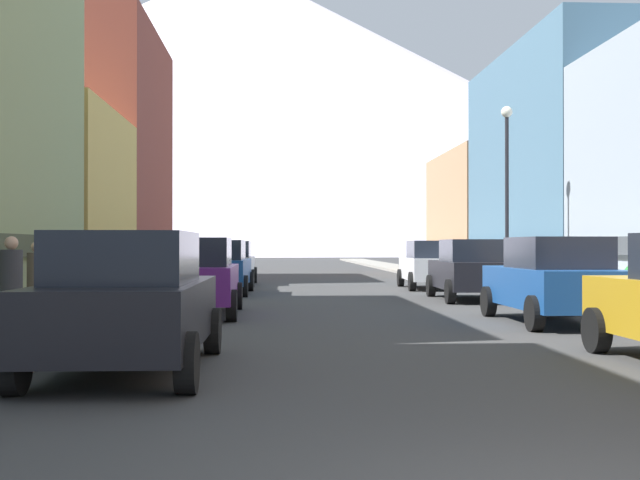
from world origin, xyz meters
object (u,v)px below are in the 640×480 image
object	(u,v)px
car_right_1	(554,280)
car_right_2	(471,269)
car_left_1	(195,276)
car_right_3	(431,264)
car_left_0	(128,301)
potted_plant_2	(637,280)
pedestrian_1	(11,289)
pedestrian_2	(37,287)
car_left_3	(230,263)
car_left_2	(219,267)
streetlamp_right	(507,170)

from	to	relation	value
car_right_1	car_right_2	distance (m)	7.17
car_left_1	car_right_3	size ratio (longest dim) A/B	0.99
car_left_0	car_left_1	size ratio (longest dim) A/B	1.00
car_left_1	car_right_1	size ratio (longest dim) A/B	1.00
potted_plant_2	pedestrian_1	xyz separation A→B (m)	(-13.25, -6.22, 0.14)
car_right_1	pedestrian_2	bearing A→B (deg)	-171.18
car_left_3	car_right_1	size ratio (longest dim) A/B	1.00
car_left_2	pedestrian_1	world-z (taller)	car_left_2
streetlamp_right	pedestrian_1	bearing A→B (deg)	-134.30
car_left_3	pedestrian_1	xyz separation A→B (m)	(-2.45, -19.84, -0.01)
car_right_2	streetlamp_right	size ratio (longest dim) A/B	0.76
car_left_0	car_right_2	xyz separation A→B (m)	(7.60, 13.29, 0.00)
car_left_3	car_right_1	xyz separation A→B (m)	(7.60, -16.83, 0.00)
car_left_3	car_right_2	bearing A→B (deg)	-51.83
car_left_1	pedestrian_1	world-z (taller)	car_left_1
car_left_1	car_right_1	distance (m)	7.94
potted_plant_2	streetlamp_right	bearing A→B (deg)	106.24
car_right_1	car_left_3	bearing A→B (deg)	114.30
pedestrian_2	car_left_0	bearing A→B (deg)	-61.76
car_left_0	streetlamp_right	distance (m)	17.84
potted_plant_2	car_left_3	bearing A→B (deg)	128.42
car_left_1	car_right_3	distance (m)	13.51
car_left_0	car_right_3	distance (m)	21.00
car_left_3	potted_plant_2	size ratio (longest dim) A/B	4.31
car_left_2	car_right_2	distance (m)	8.29
car_left_2	car_right_1	size ratio (longest dim) A/B	1.01
car_right_3	car_left_2	bearing A→B (deg)	-158.67
car_right_2	streetlamp_right	world-z (taller)	streetlamp_right
car_right_1	car_right_3	world-z (taller)	same
car_left_2	streetlamp_right	xyz separation A→B (m)	(9.15, -1.60, 3.09)
pedestrian_1	car_right_1	bearing A→B (deg)	16.65
car_right_2	pedestrian_1	bearing A→B (deg)	-134.65
car_right_1	car_left_0	bearing A→B (deg)	-141.16
car_left_0	pedestrian_2	size ratio (longest dim) A/B	2.87
car_right_1	streetlamp_right	distance (m)	9.53
car_left_0	car_left_1	xyz separation A→B (m)	(0.00, 8.41, 0.00)
car_right_1	pedestrian_2	world-z (taller)	car_right_1
car_left_0	car_right_2	bearing A→B (deg)	60.23
car_left_1	potted_plant_2	world-z (taller)	car_left_1
car_left_0	car_left_3	size ratio (longest dim) A/B	1.00
pedestrian_2	streetlamp_right	size ratio (longest dim) A/B	0.26
car_right_2	pedestrian_2	world-z (taller)	car_right_2
potted_plant_2	streetlamp_right	size ratio (longest dim) A/B	0.17
car_right_1	potted_plant_2	xyz separation A→B (m)	(3.20, 3.22, -0.15)
car_right_1	car_right_2	world-z (taller)	same
car_right_1	potted_plant_2	world-z (taller)	car_right_1
car_left_1	car_right_2	xyz separation A→B (m)	(7.60, 4.88, 0.00)
car_left_2	car_right_2	size ratio (longest dim) A/B	1.00
car_left_1	car_left_2	world-z (taller)	same
car_left_2	car_right_3	xyz separation A→B (m)	(7.60, 2.97, 0.00)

